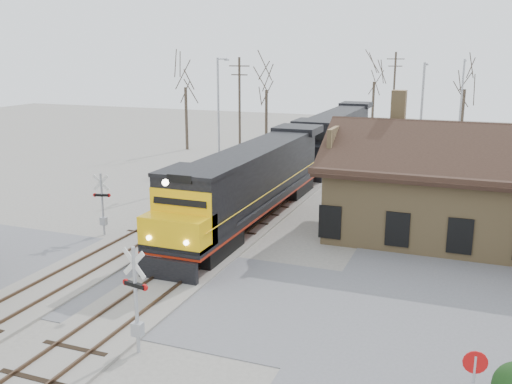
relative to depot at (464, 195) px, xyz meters
The scene contains 19 objects.
ground 17.14m from the depot, 134.97° to the right, with size 140.00×140.00×0.00m, color #9B968C.
road 17.13m from the depot, 134.97° to the right, with size 60.00×9.00×0.03m, color slate.
track_main 12.58m from the depot, 165.97° to the left, with size 3.40×90.00×0.24m.
track_siding 16.92m from the depot, 169.70° to the left, with size 3.40×90.00×0.24m.
depot is the anchor object (origin of this frame).
locomotive_lead 12.11m from the depot, behind, with size 3.15×21.07×4.68m.
locomotive_trailing 23.03m from the depot, 121.37° to the left, with size 3.15×21.07×4.43m.
crossbuck_near 19.90m from the depot, 119.87° to the right, with size 1.09×0.31×3.83m.
crossbuck_far 20.00m from the depot, 159.98° to the right, with size 1.00×0.36×3.55m.
do_not_enter_sign 17.35m from the depot, 87.33° to the right, with size 0.67×0.16×2.26m.
streetlight_a 20.87m from the depot, 155.04° to the left, with size 0.25×2.04×9.58m.
streetlight_b 13.86m from the depot, 105.82° to the left, with size 0.25×2.04×9.26m.
streetlight_c 24.65m from the depot, 92.83° to the left, with size 0.25×2.04×9.38m.
utility_pole_a 26.98m from the depot, 140.01° to the left, with size 2.00×0.24×9.53m.
utility_pole_b 37.15m from the depot, 104.02° to the left, with size 2.00×0.24×9.99m.
tree_a 34.93m from the depot, 143.85° to the left, with size 4.30×4.30×10.54m.
tree_b 32.28m from the depot, 130.02° to the left, with size 4.08×4.08×10.00m.
tree_c 40.58m from the depot, 106.96° to the left, with size 4.30×4.30×10.53m.
tree_d 28.16m from the depot, 92.23° to the left, with size 4.30×4.30×10.53m.
Camera 1 is at (12.26, -20.32, 10.09)m, focal length 40.00 mm.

